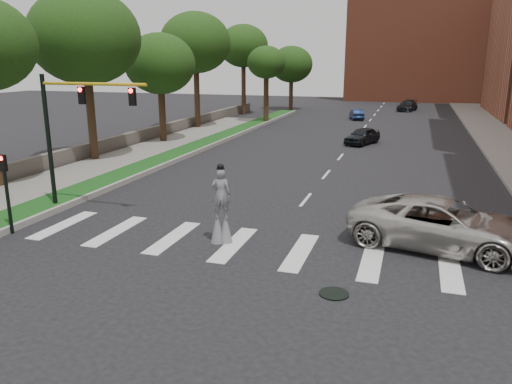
# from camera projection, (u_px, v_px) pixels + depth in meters

# --- Properties ---
(ground_plane) EXTENTS (160.00, 160.00, 0.00)m
(ground_plane) POSITION_uv_depth(u_px,v_px,m) (258.00, 258.00, 17.66)
(ground_plane) COLOR black
(ground_plane) RESTS_ON ground
(grass_median) EXTENTS (2.00, 60.00, 0.25)m
(grass_median) POSITION_uv_depth(u_px,v_px,m) (195.00, 147.00, 39.42)
(grass_median) COLOR #134315
(grass_median) RESTS_ON ground
(median_curb) EXTENTS (0.20, 60.00, 0.28)m
(median_curb) POSITION_uv_depth(u_px,v_px,m) (207.00, 148.00, 39.11)
(median_curb) COLOR gray
(median_curb) RESTS_ON ground
(sidewalk_left) EXTENTS (4.00, 60.00, 0.18)m
(sidewalk_left) POSITION_uv_depth(u_px,v_px,m) (84.00, 171.00, 31.09)
(sidewalk_left) COLOR slate
(sidewalk_left) RESTS_ON ground
(stone_wall) EXTENTS (0.50, 56.00, 1.10)m
(stone_wall) POSITION_uv_depth(u_px,v_px,m) (146.00, 135.00, 42.75)
(stone_wall) COLOR #514C46
(stone_wall) RESTS_ON ground
(manhole) EXTENTS (0.90, 0.90, 0.04)m
(manhole) POSITION_uv_depth(u_px,v_px,m) (334.00, 294.00, 14.94)
(manhole) COLOR black
(manhole) RESTS_ON ground
(building_backdrop) EXTENTS (26.00, 14.00, 18.00)m
(building_backdrop) POSITION_uv_depth(u_px,v_px,m) (427.00, 47.00, 85.47)
(building_backdrop) COLOR #9D4A31
(building_backdrop) RESTS_ON ground
(traffic_signal) EXTENTS (5.30, 0.23, 6.20)m
(traffic_signal) POSITION_uv_depth(u_px,v_px,m) (69.00, 121.00, 22.22)
(traffic_signal) COLOR black
(traffic_signal) RESTS_ON ground
(secondary_signal) EXTENTS (0.25, 0.21, 3.23)m
(secondary_signal) POSITION_uv_depth(u_px,v_px,m) (6.00, 187.00, 19.71)
(secondary_signal) COLOR black
(secondary_signal) RESTS_ON ground
(stilt_performer) EXTENTS (0.83, 0.63, 3.10)m
(stilt_performer) POSITION_uv_depth(u_px,v_px,m) (221.00, 210.00, 18.87)
(stilt_performer) COLOR #312013
(stilt_performer) RESTS_ON ground
(suv_crossing) EXTENTS (7.23, 4.52, 1.86)m
(suv_crossing) POSITION_uv_depth(u_px,v_px,m) (442.00, 224.00, 18.39)
(suv_crossing) COLOR #B9B6AE
(suv_crossing) RESTS_ON ground
(car_near) EXTENTS (3.00, 4.37, 1.38)m
(car_near) POSITION_uv_depth(u_px,v_px,m) (362.00, 136.00, 41.35)
(car_near) COLOR black
(car_near) RESTS_ON ground
(car_mid) EXTENTS (2.18, 3.85, 1.20)m
(car_mid) POSITION_uv_depth(u_px,v_px,m) (357.00, 114.00, 58.68)
(car_mid) COLOR #15254A
(car_mid) RESTS_ON ground
(car_far) EXTENTS (3.01, 5.16, 1.40)m
(car_far) POSITION_uv_depth(u_px,v_px,m) (407.00, 106.00, 68.48)
(car_far) COLOR black
(car_far) RESTS_ON ground
(tree_2) EXTENTS (7.28, 7.28, 11.34)m
(tree_2) POSITION_uv_depth(u_px,v_px,m) (85.00, 37.00, 32.59)
(tree_2) COLOR #312013
(tree_2) RESTS_ON ground
(tree_3) EXTENTS (5.78, 5.78, 8.96)m
(tree_3) POSITION_uv_depth(u_px,v_px,m) (160.00, 64.00, 40.63)
(tree_3) COLOR #312013
(tree_3) RESTS_ON ground
(tree_4) EXTENTS (6.94, 6.94, 11.39)m
(tree_4) POSITION_uv_depth(u_px,v_px,m) (195.00, 43.00, 48.88)
(tree_4) COLOR #312013
(tree_4) RESTS_ON ground
(tree_5) EXTENTS (6.16, 6.16, 11.10)m
(tree_5) POSITION_uv_depth(u_px,v_px,m) (243.00, 46.00, 62.02)
(tree_5) COLOR #312013
(tree_5) RESTS_ON ground
(tree_6) EXTENTS (4.10, 4.10, 8.29)m
(tree_6) POSITION_uv_depth(u_px,v_px,m) (266.00, 63.00, 53.59)
(tree_6) COLOR #312013
(tree_6) RESTS_ON ground
(tree_7) EXTENTS (5.84, 5.84, 8.69)m
(tree_7) POSITION_uv_depth(u_px,v_px,m) (291.00, 65.00, 68.69)
(tree_7) COLOR #312013
(tree_7) RESTS_ON ground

